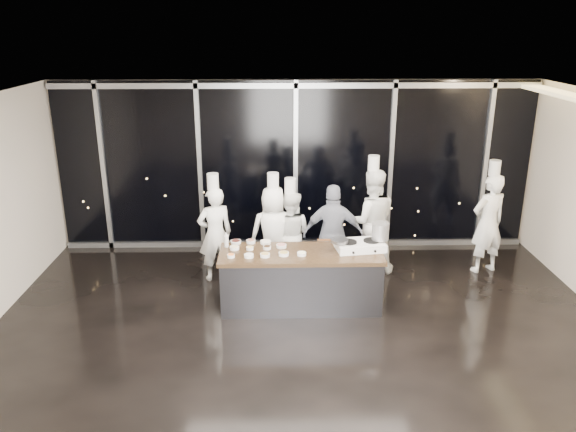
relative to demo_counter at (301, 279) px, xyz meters
name	(u,v)px	position (x,y,z in m)	size (l,w,h in m)	color
ground	(303,336)	(0.00, -0.90, -0.45)	(9.00, 9.00, 0.00)	black
room_shell	(319,182)	(0.18, -0.90, 1.79)	(9.02, 7.02, 3.21)	beige
window_wall	(296,166)	(0.00, 2.53, 1.14)	(8.90, 0.11, 3.20)	black
demo_counter	(301,279)	(0.00, 0.00, 0.00)	(2.46, 0.86, 0.90)	#36353A
stove	(360,245)	(0.90, 0.10, 0.51)	(0.78, 0.54, 0.14)	white
frying_pan	(339,241)	(0.57, 0.05, 0.61)	(0.48, 0.31, 0.05)	slate
stock_pot	(380,231)	(1.21, 0.16, 0.72)	(0.26, 0.26, 0.26)	#AFAFB1
prep_bowls	(260,248)	(-0.61, 0.11, 0.47)	(1.16, 0.71, 0.05)	white
squeeze_bottle	(226,240)	(-1.14, 0.24, 0.56)	(0.07, 0.07, 0.24)	silver
chef_far_left	(215,233)	(-1.40, 1.02, 0.38)	(0.69, 0.58, 1.86)	white
chef_left	(273,232)	(-0.42, 1.08, 0.37)	(0.84, 0.60, 1.85)	white
chef_center	(290,233)	(-0.13, 1.17, 0.31)	(0.84, 0.72, 1.73)	white
guest	(333,234)	(0.57, 0.86, 0.40)	(1.03, 0.50, 1.70)	#121B33
chef_right	(371,221)	(1.26, 1.30, 0.48)	(0.93, 0.74, 2.08)	white
chef_side	(488,222)	(3.29, 1.25, 0.45)	(0.75, 0.62, 2.00)	white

